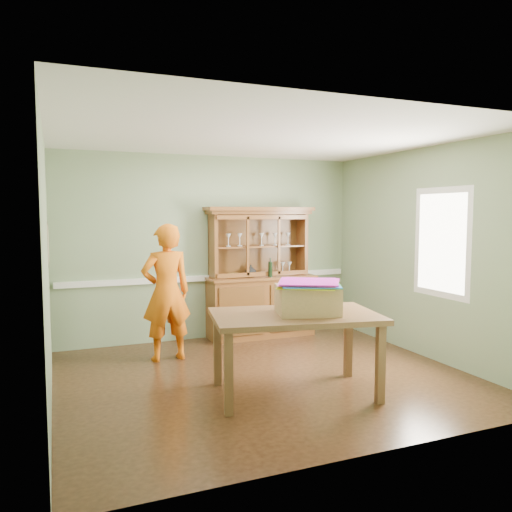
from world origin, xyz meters
name	(u,v)px	position (x,y,z in m)	size (l,w,h in m)	color
floor	(265,377)	(0.00, 0.00, 0.00)	(4.50, 4.50, 0.00)	#4D2F19
ceiling	(265,136)	(0.00, 0.00, 2.70)	(4.50, 4.50, 0.00)	white
wall_back	(212,248)	(0.00, 2.00, 1.35)	(4.50, 4.50, 0.00)	gray
wall_left	(47,267)	(-2.25, 0.00, 1.35)	(4.00, 4.00, 0.00)	gray
wall_right	(425,253)	(2.25, 0.00, 1.35)	(4.00, 4.00, 0.00)	gray
wall_front	(370,282)	(0.00, -2.00, 1.35)	(4.50, 4.50, 0.00)	gray
chair_rail	(213,278)	(0.00, 1.98, 0.90)	(4.41, 0.05, 0.08)	white
framed_map	(49,244)	(-2.23, 0.30, 1.55)	(0.03, 0.60, 0.46)	black
window_panel	(441,243)	(2.23, -0.30, 1.50)	(0.03, 0.96, 1.36)	white
china_hutch	(260,291)	(0.69, 1.78, 0.69)	(1.66, 0.55, 1.95)	brown
dining_table	(295,323)	(0.08, -0.60, 0.74)	(1.83, 1.30, 0.84)	brown
cardboard_box	(307,300)	(0.20, -0.65, 0.98)	(0.61, 0.49, 0.28)	tan
kite_stack	(309,283)	(0.21, -0.67, 1.15)	(0.77, 0.77, 0.05)	#CFE11C
person	(166,292)	(-0.89, 1.09, 0.87)	(0.63, 0.41, 1.73)	orange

